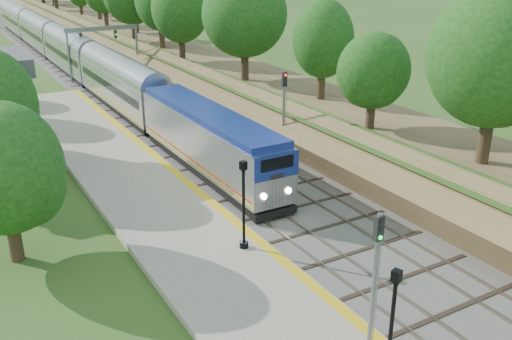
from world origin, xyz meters
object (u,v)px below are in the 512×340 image
signal_platform (375,267)px  signal_gantry (102,38)px  lamppost_far (244,210)px  train (72,56)px  lamppost_mid (390,335)px  signal_farside (284,105)px

signal_platform → signal_gantry: bearing=84.2°
lamppost_far → train: bearing=86.1°
lamppost_mid → signal_platform: signal_platform is taller
signal_farside → signal_gantry: bearing=96.5°
signal_gantry → lamppost_far: size_ratio=1.80×
train → lamppost_mid: 60.53m
train → signal_farside: bearing=-80.8°
lamppost_far → signal_platform: signal_platform is taller
signal_gantry → signal_farside: size_ratio=1.32×
train → lamppost_far: lamppost_far is taller
train → lamppost_far: size_ratio=20.64×
signal_platform → signal_farside: bearing=65.8°
signal_gantry → lamppost_mid: (-6.24, -55.08, -2.40)m
signal_gantry → signal_platform: bearing=-95.8°
train → lamppost_far: (-3.34, -49.43, 0.27)m
lamppost_far → signal_platform: bearing=-87.2°
signal_platform → lamppost_mid: bearing=-114.5°
signal_farside → lamppost_mid: bearing=-114.2°
signal_platform → signal_farside: size_ratio=0.88×
signal_gantry → signal_platform: (-5.37, -53.17, -1.01)m
lamppost_far → signal_farside: (9.54, 11.21, 1.54)m
train → signal_farside: 38.76m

